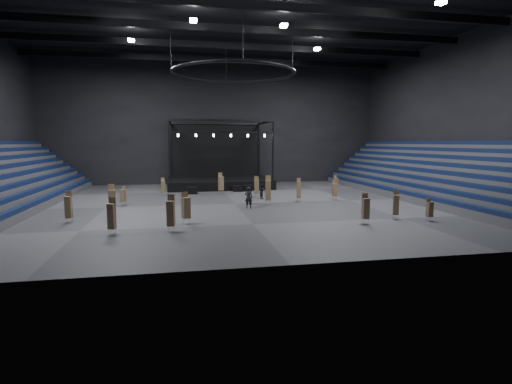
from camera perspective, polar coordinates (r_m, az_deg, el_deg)
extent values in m
plane|color=#444346|center=(40.92, -3.10, -1.67)|extent=(50.00, 50.00, 0.00)
cube|color=black|center=(42.11, -3.28, 23.32)|extent=(50.00, 42.00, 0.20)
cube|color=black|center=(61.37, -5.89, 9.66)|extent=(50.00, 0.20, 18.00)
cube|color=black|center=(20.03, 5.27, 14.99)|extent=(50.00, 0.20, 18.00)
cube|color=black|center=(50.43, 26.68, 9.51)|extent=(0.20, 42.00, 18.00)
cube|color=#47474A|center=(43.50, -32.28, -1.74)|extent=(7.20, 40.00, 0.75)
cube|color=black|center=(42.34, -28.19, -0.91)|extent=(0.59, 40.00, 0.40)
cube|color=black|center=(42.53, -29.41, 0.07)|extent=(0.59, 40.00, 0.40)
cube|color=black|center=(42.75, -30.61, 1.03)|extent=(0.59, 40.00, 0.40)
cube|color=black|center=(43.00, -31.81, 1.99)|extent=(0.59, 40.00, 0.40)
cube|color=#47474A|center=(48.62, 22.75, -0.37)|extent=(7.20, 40.00, 0.75)
cube|color=black|center=(46.81, 19.43, 0.22)|extent=(0.59, 40.00, 0.40)
cube|color=#47474A|center=(48.82, 23.21, 0.08)|extent=(6.30, 40.00, 1.50)
cube|color=black|center=(47.19, 20.41, 1.15)|extent=(0.59, 40.00, 0.40)
cube|color=#47474A|center=(49.04, 23.66, 0.53)|extent=(5.40, 40.00, 2.25)
cube|color=black|center=(47.60, 21.38, 2.06)|extent=(0.59, 40.00, 0.40)
cube|color=#47474A|center=(49.25, 24.12, 0.97)|extent=(4.50, 40.00, 3.00)
cube|color=black|center=(48.03, 22.33, 2.96)|extent=(0.59, 40.00, 0.40)
cube|color=#47474A|center=(49.48, 24.57, 1.41)|extent=(3.60, 40.00, 3.75)
cube|color=black|center=(48.49, 23.26, 3.83)|extent=(0.59, 40.00, 0.40)
cube|color=#47474A|center=(49.71, 25.01, 1.85)|extent=(2.70, 40.00, 4.50)
cube|color=black|center=(48.97, 24.18, 4.69)|extent=(0.59, 40.00, 0.40)
cube|color=#47474A|center=(49.95, 25.45, 2.28)|extent=(1.80, 40.00, 5.25)
cube|color=black|center=(49.48, 25.08, 5.54)|extent=(0.59, 40.00, 0.40)
cube|color=#47474A|center=(50.19, 25.89, 2.70)|extent=(0.90, 40.00, 6.00)
cube|color=black|center=(50.00, 25.96, 6.36)|extent=(0.59, 40.00, 0.40)
cube|color=black|center=(56.12, -5.28, 1.32)|extent=(14.00, 10.00, 1.20)
cube|color=black|center=(60.62, -5.78, 6.10)|extent=(13.30, 0.30, 8.00)
cylinder|color=black|center=(50.99, -12.25, 5.68)|extent=(0.24, 0.24, 7.80)
cylinder|color=black|center=(60.19, -12.06, 5.88)|extent=(0.24, 0.24, 7.80)
cylinder|color=black|center=(52.40, 2.41, 5.87)|extent=(0.24, 0.24, 7.80)
cylinder|color=black|center=(61.38, 0.42, 6.06)|extent=(0.24, 0.24, 7.80)
cube|color=black|center=(51.34, -4.86, 10.18)|extent=(13.40, 0.25, 0.25)
cube|color=black|center=(60.48, -5.81, 9.70)|extent=(13.40, 0.25, 0.25)
cube|color=black|center=(51.28, -4.85, 8.50)|extent=(13.40, 0.20, 0.20)
cylinder|color=white|center=(50.97, -11.06, 7.95)|extent=(0.24, 0.24, 0.35)
cylinder|color=white|center=(51.02, -8.57, 8.01)|extent=(0.24, 0.24, 0.35)
cylinder|color=white|center=(51.16, -6.08, 8.04)|extent=(0.24, 0.24, 0.35)
cylinder|color=white|center=(51.40, -3.61, 8.06)|extent=(0.24, 0.24, 0.35)
cylinder|color=white|center=(51.73, -1.17, 8.07)|extent=(0.24, 0.24, 0.35)
cylinder|color=white|center=(52.15, 1.24, 8.06)|extent=(0.24, 0.24, 0.35)
torus|color=black|center=(41.00, -3.23, 16.59)|extent=(12.30, 12.30, 0.30)
cylinder|color=black|center=(42.70, 5.25, 19.61)|extent=(0.04, 0.04, 5.00)
cylinder|color=black|center=(47.31, -4.28, 18.39)|extent=(0.04, 0.04, 5.00)
cylinder|color=black|center=(41.12, -12.10, 19.98)|extent=(0.04, 0.04, 5.00)
cylinder|color=black|center=(35.73, -1.86, 22.13)|extent=(0.04, 0.04, 5.00)
cube|color=black|center=(35.26, -1.59, 25.22)|extent=(49.00, 0.35, 0.70)
cube|color=black|center=(41.90, -3.27, 22.27)|extent=(49.00, 0.35, 0.70)
cube|color=black|center=(48.63, -4.45, 20.12)|extent=(49.00, 0.35, 0.70)
cube|color=black|center=(56.41, -5.43, 18.29)|extent=(49.00, 0.35, 0.70)
cube|color=white|center=(35.71, 24.92, 23.34)|extent=(0.60, 0.60, 0.25)
cube|color=white|center=(45.49, -17.41, 19.97)|extent=(0.60, 0.60, 0.25)
cube|color=white|center=(47.85, 8.73, 19.54)|extent=(0.60, 0.60, 0.25)
cube|color=white|center=(37.55, -8.96, 23.05)|extent=(0.60, 0.60, 0.25)
cube|color=white|center=(38.71, 3.97, 22.62)|extent=(0.60, 0.60, 0.25)
cube|color=black|center=(48.91, -9.16, 0.21)|extent=(1.44, 0.99, 0.88)
cube|color=black|center=(50.65, -2.62, 0.48)|extent=(1.19, 0.62, 0.78)
cube|color=black|center=(51.03, -1.22, 0.54)|extent=(1.33, 0.96, 0.80)
cylinder|color=silver|center=(28.93, -20.24, -5.41)|extent=(0.03, 0.03, 0.38)
cylinder|color=silver|center=(29.27, -20.13, -5.26)|extent=(0.03, 0.03, 0.38)
cylinder|color=silver|center=(28.87, -19.54, -5.41)|extent=(0.03, 0.03, 0.38)
cylinder|color=silver|center=(29.22, -19.44, -5.26)|extent=(0.03, 0.03, 0.38)
cube|color=olive|center=(28.87, -19.93, -3.28)|extent=(0.57, 0.57, 1.74)
cube|color=olive|center=(28.91, -19.83, -1.61)|extent=(0.43, 0.18, 0.96)
cylinder|color=silver|center=(34.28, -25.49, -3.75)|extent=(0.03, 0.03, 0.38)
cylinder|color=silver|center=(34.62, -25.34, -3.64)|extent=(0.03, 0.03, 0.38)
cylinder|color=silver|center=(34.19, -24.90, -3.75)|extent=(0.03, 0.03, 0.38)
cylinder|color=silver|center=(34.53, -24.75, -3.64)|extent=(0.03, 0.03, 0.38)
cube|color=olive|center=(34.24, -25.21, -1.98)|extent=(0.50, 0.50, 1.70)
cube|color=olive|center=(34.31, -25.17, -0.62)|extent=(0.44, 0.10, 0.93)
cylinder|color=silver|center=(42.54, 5.96, -1.11)|extent=(0.03, 0.03, 0.36)
cylinder|color=silver|center=(42.87, 5.82, -1.05)|extent=(0.03, 0.03, 0.36)
cylinder|color=silver|center=(42.64, 6.39, -1.10)|extent=(0.03, 0.03, 0.36)
cylinder|color=silver|center=(42.97, 6.26, -1.04)|extent=(0.03, 0.03, 0.36)
cube|color=olive|center=(42.62, 6.13, 0.29)|extent=(0.51, 0.51, 1.70)
cube|color=olive|center=(42.71, 6.12, 1.39)|extent=(0.41, 0.13, 0.93)
cylinder|color=silver|center=(49.92, 11.20, 0.01)|extent=(0.03, 0.03, 0.37)
cylinder|color=silver|center=(50.24, 11.04, 0.06)|extent=(0.03, 0.03, 0.37)
cylinder|color=silver|center=(50.05, 11.57, 0.02)|extent=(0.03, 0.03, 0.37)
cylinder|color=silver|center=(50.37, 11.42, 0.07)|extent=(0.03, 0.03, 0.37)
cube|color=olive|center=(50.04, 11.33, 1.12)|extent=(0.52, 0.52, 1.52)
cube|color=olive|center=(50.13, 11.23, 1.95)|extent=(0.43, 0.14, 0.84)
cylinder|color=silver|center=(39.92, 1.51, -1.55)|extent=(0.03, 0.03, 0.45)
cylinder|color=silver|center=(40.33, 1.37, -1.46)|extent=(0.03, 0.03, 0.45)
cylinder|color=silver|center=(40.01, 2.10, -1.53)|extent=(0.03, 0.03, 0.45)
cylinder|color=silver|center=(40.43, 1.97, -1.44)|extent=(0.03, 0.03, 0.45)
cube|color=olive|center=(40.01, 1.74, 0.23)|extent=(0.65, 0.65, 2.00)
cube|color=olive|center=(40.13, 1.75, 1.62)|extent=(0.52, 0.18, 1.10)
cylinder|color=silver|center=(28.52, -12.43, -5.26)|extent=(0.03, 0.03, 0.42)
cylinder|color=silver|center=(28.91, -12.41, -5.09)|extent=(0.03, 0.03, 0.42)
cylinder|color=silver|center=(28.52, -11.62, -5.25)|extent=(0.03, 0.03, 0.42)
cylinder|color=silver|center=(28.91, -11.62, -5.08)|extent=(0.03, 0.03, 0.42)
cube|color=olive|center=(28.50, -12.08, -3.01)|extent=(0.60, 0.60, 1.78)
cube|color=olive|center=(28.57, -12.03, -1.29)|extent=(0.49, 0.16, 0.98)
cylinder|color=silver|center=(41.55, -18.71, -1.64)|extent=(0.03, 0.03, 0.37)
cylinder|color=silver|center=(41.89, -18.64, -1.57)|extent=(0.03, 0.03, 0.37)
cylinder|color=silver|center=(41.50, -18.22, -1.63)|extent=(0.03, 0.03, 0.37)
cylinder|color=silver|center=(41.85, -18.16, -1.56)|extent=(0.03, 0.03, 0.37)
cube|color=olive|center=(41.59, -18.48, -0.50)|extent=(0.59, 0.59, 1.24)
cube|color=olive|center=(41.68, -18.37, 0.31)|extent=(0.41, 0.23, 0.68)
cylinder|color=silver|center=(34.33, 19.18, -3.44)|extent=(0.03, 0.03, 0.37)
cylinder|color=silver|center=(34.63, 18.89, -3.34)|extent=(0.03, 0.03, 0.37)
cylinder|color=silver|center=(34.51, 19.69, -3.41)|extent=(0.03, 0.03, 0.37)
cylinder|color=silver|center=(34.81, 19.40, -3.31)|extent=(0.03, 0.03, 0.37)
cube|color=olive|center=(34.41, 19.36, -1.75)|extent=(0.59, 0.59, 1.61)
cube|color=olive|center=(34.49, 19.38, -0.46)|extent=(0.41, 0.23, 0.89)
cylinder|color=silver|center=(47.71, -13.32, -0.37)|extent=(0.03, 0.03, 0.36)
cylinder|color=silver|center=(48.05, -13.30, -0.32)|extent=(0.03, 0.03, 0.36)
cylinder|color=silver|center=(47.70, -12.91, -0.36)|extent=(0.03, 0.03, 0.36)
cylinder|color=silver|center=(48.04, -12.90, -0.31)|extent=(0.03, 0.03, 0.36)
cube|color=olive|center=(47.77, -13.14, 0.73)|extent=(0.50, 0.50, 1.45)
cube|color=olive|center=(47.88, -13.19, 1.56)|extent=(0.42, 0.13, 0.80)
cylinder|color=silver|center=(34.48, 23.42, -3.61)|extent=(0.03, 0.03, 0.35)
cylinder|color=silver|center=(34.75, 23.11, -3.51)|extent=(0.03, 0.03, 0.35)
cylinder|color=silver|center=(34.67, 23.88, -3.58)|extent=(0.03, 0.03, 0.35)
cylinder|color=silver|center=(34.94, 23.57, -3.48)|extent=(0.03, 0.03, 0.35)
cube|color=olive|center=(34.59, 23.56, -2.29)|extent=(0.44, 0.44, 1.19)
cube|color=olive|center=(34.65, 23.43, -1.36)|extent=(0.41, 0.07, 0.65)
cylinder|color=silver|center=(35.19, -20.15, -3.19)|extent=(0.03, 0.03, 0.43)
cylinder|color=silver|center=(35.58, -20.05, -3.07)|extent=(0.03, 0.03, 0.43)
cylinder|color=silver|center=(35.12, -19.50, -3.18)|extent=(0.03, 0.03, 0.43)
cylinder|color=silver|center=(35.52, -19.41, -3.06)|extent=(0.03, 0.03, 0.43)
cube|color=olive|center=(35.17, -19.86, -1.27)|extent=(0.63, 0.63, 1.89)
cube|color=olive|center=(35.27, -19.96, 0.22)|extent=(0.49, 0.20, 1.04)
cylinder|color=silver|center=(48.47, -5.24, -0.04)|extent=(0.03, 0.03, 0.45)
cylinder|color=silver|center=(48.88, -5.28, 0.02)|extent=(0.03, 0.03, 0.45)
cylinder|color=silver|center=(48.51, -4.74, -0.03)|extent=(0.03, 0.03, 0.45)
cylinder|color=silver|center=(48.93, -4.79, 0.03)|extent=(0.03, 0.03, 0.45)
cube|color=olive|center=(48.57, -5.03, 1.26)|extent=(0.67, 0.67, 1.72)
cube|color=olive|center=(48.70, -5.14, 2.23)|extent=(0.51, 0.22, 0.95)
cylinder|color=silver|center=(45.40, -0.11, -0.52)|extent=(0.03, 0.03, 0.41)
cylinder|color=silver|center=(45.78, -0.21, -0.46)|extent=(0.03, 0.03, 0.41)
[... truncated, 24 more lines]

